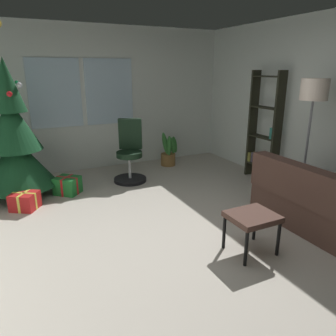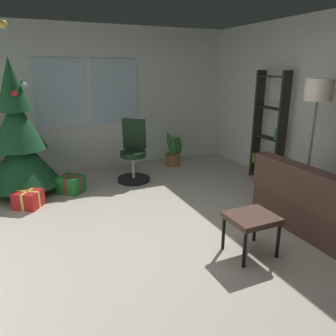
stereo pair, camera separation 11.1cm
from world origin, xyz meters
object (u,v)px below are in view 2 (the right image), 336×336
(footstool, at_px, (251,221))
(potted_plant, at_px, (173,153))
(gift_box_red, at_px, (28,199))
(floor_lamp, at_px, (317,100))
(bookshelf, at_px, (269,134))
(holiday_tree, at_px, (19,141))
(gift_box_green, at_px, (71,184))
(office_chair, at_px, (134,157))

(footstool, xyz_separation_m, potted_plant, (0.64, 3.26, -0.13))
(gift_box_red, relative_size, floor_lamp, 0.25)
(bookshelf, bearing_deg, footstool, -134.00)
(footstool, height_order, bookshelf, bookshelf)
(floor_lamp, bearing_deg, holiday_tree, 149.47)
(bookshelf, bearing_deg, gift_box_green, 166.39)
(gift_box_green, bearing_deg, gift_box_red, -152.01)
(holiday_tree, xyz_separation_m, office_chair, (1.76, -0.08, -0.42))
(office_chair, bearing_deg, holiday_tree, 177.29)
(bookshelf, bearing_deg, gift_box_red, 173.48)
(gift_box_green, xyz_separation_m, floor_lamp, (2.96, -1.89, 1.36))
(office_chair, xyz_separation_m, bookshelf, (2.10, -0.94, 0.40))
(footstool, distance_m, potted_plant, 3.32)
(gift_box_red, bearing_deg, bookshelf, -6.52)
(holiday_tree, xyz_separation_m, gift_box_green, (0.66, -0.25, -0.70))
(office_chair, relative_size, potted_plant, 1.55)
(bookshelf, relative_size, floor_lamp, 1.06)
(bookshelf, height_order, floor_lamp, bookshelf)
(gift_box_red, bearing_deg, floor_lamp, -23.32)
(gift_box_green, bearing_deg, holiday_tree, 159.38)
(gift_box_red, xyz_separation_m, gift_box_green, (0.63, 0.34, 0.02))
(gift_box_red, bearing_deg, office_chair, 16.14)
(floor_lamp, bearing_deg, gift_box_red, 156.68)
(holiday_tree, bearing_deg, floor_lamp, -30.53)
(gift_box_red, height_order, floor_lamp, floor_lamp)
(holiday_tree, relative_size, gift_box_green, 5.44)
(footstool, height_order, potted_plant, potted_plant)
(gift_box_red, relative_size, office_chair, 0.42)
(bookshelf, bearing_deg, holiday_tree, 165.15)
(holiday_tree, bearing_deg, office_chair, -2.71)
(footstool, height_order, gift_box_red, footstool)
(footstool, height_order, floor_lamp, floor_lamp)
(potted_plant, bearing_deg, footstool, -101.19)
(footstool, height_order, office_chair, office_chair)
(footstool, distance_m, gift_box_green, 2.97)
(potted_plant, bearing_deg, gift_box_green, -162.09)
(gift_box_green, distance_m, floor_lamp, 3.77)
(holiday_tree, height_order, bookshelf, holiday_tree)
(footstool, height_order, holiday_tree, holiday_tree)
(holiday_tree, relative_size, floor_lamp, 1.43)
(holiday_tree, height_order, potted_plant, holiday_tree)
(holiday_tree, xyz_separation_m, gift_box_red, (0.03, -0.58, -0.72))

